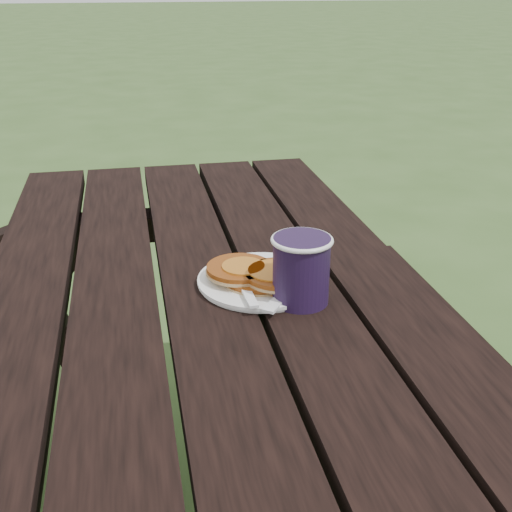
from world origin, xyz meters
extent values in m
cube|color=black|center=(0.00, 0.00, 0.73)|extent=(0.75, 1.80, 0.04)
cube|color=black|center=(0.55, 0.00, 0.43)|extent=(0.25, 1.80, 0.04)
cylinder|color=white|center=(0.10, 0.13, 0.76)|extent=(0.23, 0.23, 0.01)
cylinder|color=#873E0F|center=(0.09, 0.11, 0.77)|extent=(0.11, 0.11, 0.01)
cylinder|color=#873E0F|center=(0.06, 0.13, 0.78)|extent=(0.11, 0.11, 0.01)
cylinder|color=#873E0F|center=(0.12, 0.10, 0.78)|extent=(0.12, 0.12, 0.01)
cylinder|color=#9D5816|center=(0.11, 0.10, 0.79)|extent=(0.09, 0.09, 0.00)
ellipsoid|color=#F4E59E|center=(0.12, 0.10, 0.79)|extent=(0.02, 0.02, 0.01)
cube|color=white|center=(0.14, 0.07, 0.76)|extent=(0.13, 0.16, 0.00)
cylinder|color=#20112F|center=(0.15, 0.05, 0.81)|extent=(0.09, 0.09, 0.11)
torus|color=white|center=(0.15, 0.05, 0.86)|extent=(0.10, 0.10, 0.01)
cylinder|color=black|center=(0.15, 0.05, 0.86)|extent=(0.08, 0.08, 0.01)
camera|label=1|loc=(-0.11, -0.85, 1.24)|focal=45.00mm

